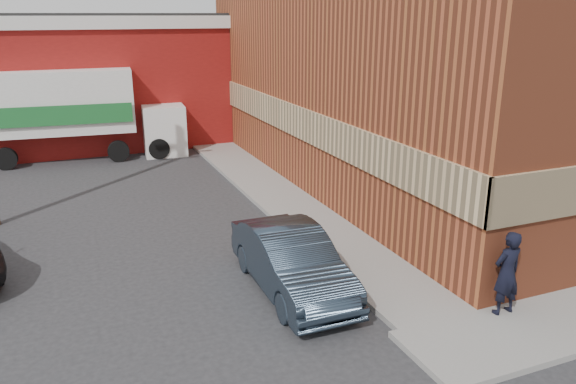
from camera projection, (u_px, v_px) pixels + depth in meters
name	position (u px, v px, depth m)	size (l,w,h in m)	color
ground	(411.00, 331.00, 10.31)	(90.00, 90.00, 0.00)	#28282B
brick_building	(476.00, 40.00, 19.90)	(14.25, 18.25, 9.36)	#9F4629
sidewalk_west	(270.00, 189.00, 18.44)	(1.80, 18.00, 0.12)	gray
warehouse	(43.00, 79.00, 24.89)	(16.30, 8.30, 5.60)	maroon
man	(507.00, 273.00, 10.49)	(0.60, 0.40, 1.66)	black
sedan	(292.00, 261.00, 11.65)	(1.42, 4.07, 1.34)	#273441
box_truck	(79.00, 108.00, 22.00)	(7.33, 2.74, 3.54)	white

